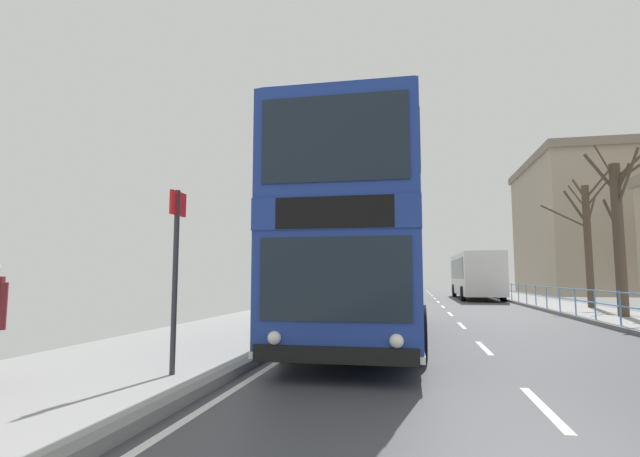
{
  "coord_description": "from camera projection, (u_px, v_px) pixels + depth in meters",
  "views": [
    {
      "loc": [
        -1.49,
        -3.56,
        1.55
      ],
      "look_at": [
        -3.37,
        5.91,
        2.55
      ],
      "focal_mm": 26.27,
      "sensor_mm": 36.0,
      "label": 1
    }
  ],
  "objects": [
    {
      "name": "double_decker_bus_main",
      "position": [
        367.0,
        245.0,
        12.07
      ],
      "size": [
        2.75,
        10.97,
        4.54
      ],
      "color": "navy",
      "rests_on": "ground"
    },
    {
      "name": "background_bus_far_lane",
      "position": [
        475.0,
        274.0,
        33.26
      ],
      "size": [
        2.72,
        10.53,
        3.14
      ],
      "color": "white",
      "rests_on": "ground"
    },
    {
      "name": "pedestrian_railing_far_kerb",
      "position": [
        584.0,
        298.0,
        16.56
      ],
      "size": [
        0.05,
        29.07,
        1.0
      ],
      "color": "#598CC6",
      "rests_on": "ground"
    },
    {
      "name": "bus_stop_sign_near",
      "position": [
        176.0,
        260.0,
        6.95
      ],
      "size": [
        0.08,
        0.44,
        2.71
      ],
      "color": "#2D2D33",
      "rests_on": "ground"
    },
    {
      "name": "bare_tree_far_00",
      "position": [
        619.0,
        230.0,
        16.93
      ],
      "size": [
        2.46,
        1.88,
        6.37
      ],
      "color": "#4C3D2D",
      "rests_on": "ground"
    },
    {
      "name": "bare_tree_far_01",
      "position": [
        587.0,
        237.0,
        21.95
      ],
      "size": [
        3.04,
        2.25,
        6.57
      ],
      "color": "#4C3D2D",
      "rests_on": "ground"
    },
    {
      "name": "background_building_01",
      "position": [
        591.0,
        225.0,
        43.22
      ],
      "size": [
        11.03,
        15.95,
        12.49
      ],
      "color": "gray",
      "rests_on": "ground"
    }
  ]
}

